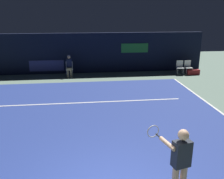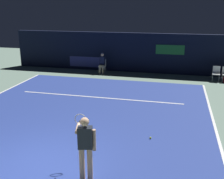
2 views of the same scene
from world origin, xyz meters
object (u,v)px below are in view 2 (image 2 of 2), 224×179
(tennis_player, at_px, (85,145))
(tennis_ball, at_px, (150,138))
(line_judge_on_chair, at_px, (102,63))
(courtside_chair_far, at_px, (216,73))

(tennis_player, bearing_deg, tennis_ball, 62.11)
(line_judge_on_chair, bearing_deg, tennis_player, -76.41)
(courtside_chair_far, bearing_deg, tennis_player, -111.67)
(line_judge_on_chair, bearing_deg, courtside_chair_far, -2.48)
(tennis_player, distance_m, courtside_chair_far, 11.81)
(tennis_player, bearing_deg, line_judge_on_chair, 103.59)
(line_judge_on_chair, height_order, courtside_chair_far, line_judge_on_chair)
(line_judge_on_chair, distance_m, courtside_chair_far, 7.09)
(courtside_chair_far, bearing_deg, line_judge_on_chair, 177.52)
(line_judge_on_chair, xyz_separation_m, courtside_chair_far, (7.08, -0.31, -0.18))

